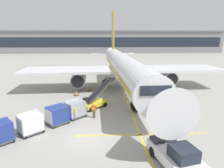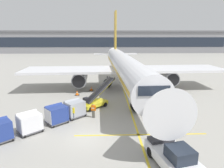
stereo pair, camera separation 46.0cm
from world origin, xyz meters
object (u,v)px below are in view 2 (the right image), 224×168
ground_crew_by_carts (73,111)px  safety_cone_wingtip (91,88)px  ground_crew_by_loader (93,109)px  pushback_tug (173,156)px  belt_loader (95,100)px  baggage_cart_second (56,114)px  safety_cone_engine_keepout (77,93)px  baggage_cart_third (29,122)px  parked_airplane (124,67)px  baggage_cart_lead (75,108)px

ground_crew_by_carts → safety_cone_wingtip: ground_crew_by_carts is taller
ground_crew_by_loader → pushback_tug: bearing=-55.3°
belt_loader → pushback_tug: size_ratio=0.95×
baggage_cart_second → pushback_tug: baggage_cart_second is taller
safety_cone_engine_keepout → safety_cone_wingtip: size_ratio=1.06×
baggage_cart_second → pushback_tug: size_ratio=0.54×
baggage_cart_third → pushback_tug: size_ratio=0.54×
parked_airplane → ground_crew_by_loader: 13.51m
baggage_cart_third → safety_cone_wingtip: 15.10m
belt_loader → ground_crew_by_carts: belt_loader is taller
baggage_cart_lead → ground_crew_by_loader: bearing=-9.4°
parked_airplane → safety_cone_wingtip: parked_airplane is taller
baggage_cart_second → ground_crew_by_carts: baggage_cart_second is taller
belt_loader → baggage_cart_third: 8.65m
baggage_cart_lead → pushback_tug: (7.96, -8.82, -0.17)m
safety_cone_engine_keepout → ground_crew_by_carts: bearing=-84.7°
baggage_cart_third → ground_crew_by_carts: size_ratio=1.47×
ground_crew_by_carts → safety_cone_wingtip: size_ratio=2.55×
safety_cone_engine_keepout → safety_cone_wingtip: bearing=53.1°
ground_crew_by_loader → ground_crew_by_carts: (-2.15, -0.59, 0.00)m
baggage_cart_second → safety_cone_engine_keepout: size_ratio=3.52×
belt_loader → ground_crew_by_loader: (-0.02, -3.36, 0.07)m
baggage_cart_lead → safety_cone_engine_keepout: baggage_cart_lead is taller
pushback_tug → ground_crew_by_loader: size_ratio=2.74×
safety_cone_engine_keepout → ground_crew_by_loader: bearing=-70.7°
pushback_tug → ground_crew_by_loader: (-5.88, 8.48, 0.17)m
baggage_cart_lead → ground_crew_by_loader: 2.11m
parked_airplane → belt_loader: bearing=-116.1°
belt_loader → baggage_cart_third: size_ratio=1.77×
belt_loader → safety_cone_wingtip: belt_loader is taller
baggage_cart_third → parked_airplane: bearing=57.1°
safety_cone_engine_keepout → pushback_tug: bearing=-62.5°
baggage_cart_second → pushback_tug: 11.96m
baggage_cart_second → ground_crew_by_loader: baggage_cart_second is taller
belt_loader → safety_cone_wingtip: (-1.06, 7.83, -0.59)m
baggage_cart_second → safety_cone_wingtip: bearing=78.2°
ground_crew_by_carts → safety_cone_engine_keepout: (-0.86, 9.18, -0.64)m
ground_crew_by_carts → baggage_cart_lead: bearing=86.0°
pushback_tug → safety_cone_engine_keepout: (-8.88, 17.07, -0.47)m
ground_crew_by_loader → safety_cone_wingtip: (-1.05, 11.19, -0.67)m
parked_airplane → baggage_cart_lead: (-6.54, -12.11, -2.73)m
baggage_cart_second → ground_crew_by_carts: size_ratio=1.47×
baggage_cart_third → ground_crew_by_loader: 6.48m
pushback_tug → safety_cone_engine_keepout: pushback_tug is taller
belt_loader → baggage_cart_second: (-3.67, -4.63, 0.08)m
belt_loader → baggage_cart_lead: bearing=-124.8°
pushback_tug → ground_crew_by_carts: pushback_tug is taller
ground_crew_by_loader → belt_loader: bearing=89.7°
ground_crew_by_loader → safety_cone_engine_keepout: 9.12m
baggage_cart_lead → safety_cone_wingtip: bearing=84.6°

